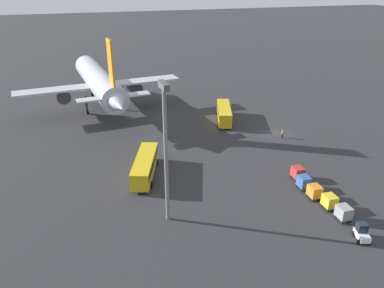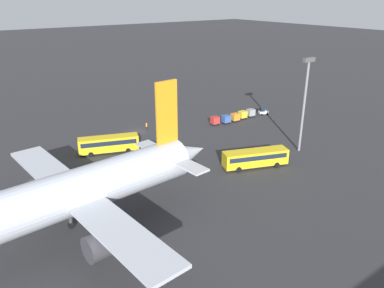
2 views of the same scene
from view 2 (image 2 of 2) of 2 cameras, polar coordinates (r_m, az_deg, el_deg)
ground_plane at (r=88.25m, az=-8.37°, el=1.84°), size 600.00×600.00×0.00m
airplane at (r=48.37m, az=-18.48°, el=-7.42°), size 45.42×38.36×19.08m
shuttle_bus_near at (r=77.16m, az=-12.59°, el=0.14°), size 12.04×6.59×3.36m
shuttle_bus_far at (r=70.07m, az=9.63°, el=-1.97°), size 12.41×6.97×3.23m
baggage_tug at (r=101.49m, az=10.77°, el=4.93°), size 2.69×2.27×2.10m
worker_person at (r=88.92m, az=-6.93°, el=2.67°), size 0.38×0.38×1.74m
cargo_cart_grey at (r=98.96m, az=8.93°, el=4.77°), size 2.10×1.81×2.06m
cargo_cart_yellow at (r=96.99m, az=7.72°, el=4.48°), size 2.10×1.81×2.06m
cargo_cart_orange at (r=94.81m, az=6.61°, el=4.12°), size 2.10×1.81×2.06m
cargo_cart_blue at (r=93.06m, az=5.22°, el=3.84°), size 2.10×1.81×2.06m
cargo_cart_red at (r=91.87m, az=3.52°, el=3.64°), size 2.10×1.81×2.06m
light_pole at (r=76.51m, az=16.84°, el=7.00°), size 2.80×0.70×18.85m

